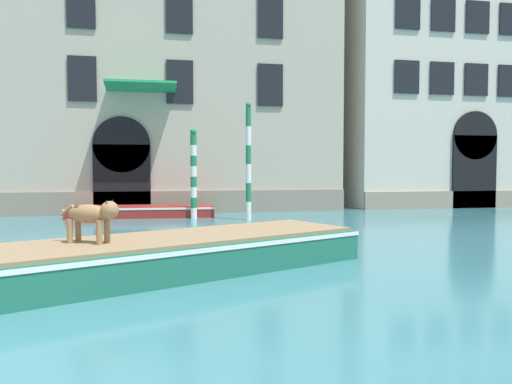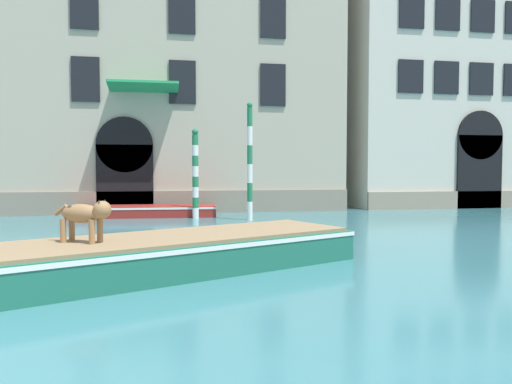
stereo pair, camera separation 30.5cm
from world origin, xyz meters
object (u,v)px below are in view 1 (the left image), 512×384
dog_on_deck (92,215)px  boat_moored_near_palazzo (142,211)px  mooring_pole_0 (248,161)px  boat_foreground (178,253)px  mooring_pole_1 (194,173)px

dog_on_deck → boat_moored_near_palazzo: dog_on_deck is taller
dog_on_deck → mooring_pole_0: bearing=92.5°
boat_foreground → mooring_pole_1: 10.06m
boat_moored_near_palazzo → mooring_pole_0: bearing=-25.2°
dog_on_deck → boat_moored_near_palazzo: 11.61m
dog_on_deck → mooring_pole_1: (2.57, 10.51, 0.59)m
dog_on_deck → mooring_pole_1: size_ratio=0.30×
dog_on_deck → mooring_pole_0: size_ratio=0.24×
mooring_pole_0 → mooring_pole_1: size_ratio=1.26×
boat_foreground → boat_moored_near_palazzo: size_ratio=1.34×
boat_moored_near_palazzo → mooring_pole_1: 2.73m
boat_foreground → boat_moored_near_palazzo: 10.99m
mooring_pole_0 → mooring_pole_1: (-1.96, 1.11, -0.46)m
boat_foreground → mooring_pole_0: 9.48m
dog_on_deck → mooring_pole_1: mooring_pole_1 is taller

